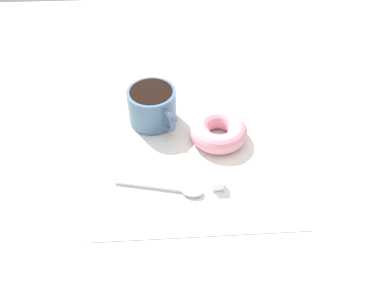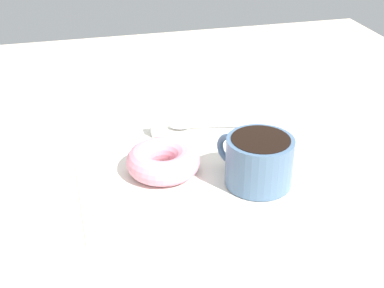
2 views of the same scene
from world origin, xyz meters
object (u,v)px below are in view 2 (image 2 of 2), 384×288
object	(u,v)px
spoon	(194,125)
sugar_cube	(157,129)
coffee_cup	(258,160)
donut	(163,161)

from	to	relation	value
spoon	sugar_cube	bearing A→B (deg)	-84.58
coffee_cup	donut	size ratio (longest dim) A/B	1.04
spoon	coffee_cup	bearing A→B (deg)	13.43
coffee_cup	spoon	bearing A→B (deg)	-166.57
sugar_cube	donut	bearing A→B (deg)	-6.28
coffee_cup	sugar_cube	world-z (taller)	coffee_cup
sugar_cube	coffee_cup	bearing A→B (deg)	31.68
spoon	donut	bearing A→B (deg)	-32.42
spoon	sugar_cube	distance (cm)	6.34
coffee_cup	donut	world-z (taller)	coffee_cup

